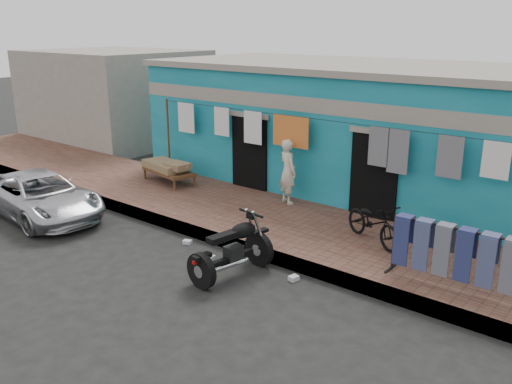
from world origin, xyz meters
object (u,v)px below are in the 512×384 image
object	(u,v)px
seated_person	(288,171)
bicycle	(374,218)
motorcycle	(231,248)
jeans_rack	(454,255)
car	(40,195)
charpoy	(169,172)

from	to	relation	value
seated_person	bicycle	world-z (taller)	seated_person
motorcycle	jeans_rack	world-z (taller)	jeans_rack
car	motorcycle	bearing A→B (deg)	-81.17
seated_person	car	bearing A→B (deg)	66.40
motorcycle	seated_person	bearing A→B (deg)	117.86
seated_person	bicycle	distance (m)	2.91
car	motorcycle	size ratio (longest dim) A/B	2.13
seated_person	charpoy	distance (m)	3.57
car	motorcycle	xyz separation A→B (m)	(5.56, 0.42, 0.02)
bicycle	jeans_rack	bearing A→B (deg)	-88.47
motorcycle	bicycle	bearing A→B (deg)	66.86
motorcycle	charpoy	world-z (taller)	motorcycle
seated_person	motorcycle	world-z (taller)	seated_person
seated_person	bicycle	size ratio (longest dim) A/B	0.99
car	charpoy	size ratio (longest dim) A/B	2.06
car	motorcycle	world-z (taller)	motorcycle
car	bicycle	xyz separation A→B (m)	(7.05, 2.89, 0.22)
bicycle	motorcycle	world-z (taller)	bicycle
seated_person	jeans_rack	world-z (taller)	seated_person
bicycle	seated_person	bearing A→B (deg)	96.52
bicycle	charpoy	size ratio (longest dim) A/B	0.85
jeans_rack	motorcycle	bearing A→B (deg)	-154.09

